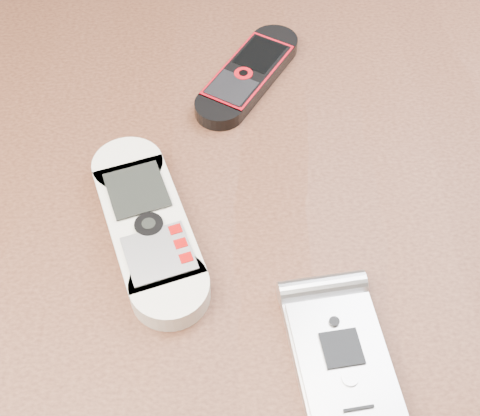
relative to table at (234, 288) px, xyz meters
name	(u,v)px	position (x,y,z in m)	size (l,w,h in m)	color
table	(234,288)	(0.00, 0.00, 0.00)	(1.20, 0.80, 0.75)	black
nokia_white	(148,225)	(-0.06, -0.01, 0.12)	(0.06, 0.17, 0.02)	silver
nokia_black_red	(248,74)	(0.02, 0.15, 0.11)	(0.04, 0.14, 0.01)	black
motorola_razr	(342,358)	(0.07, -0.12, 0.11)	(0.06, 0.12, 0.02)	silver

